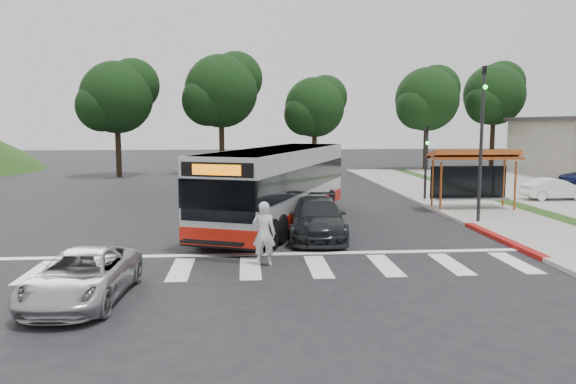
{
  "coord_description": "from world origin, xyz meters",
  "views": [
    {
      "loc": [
        -0.14,
        -20.98,
        4.19
      ],
      "look_at": [
        1.5,
        0.08,
        1.6
      ],
      "focal_mm": 35.0,
      "sensor_mm": 36.0,
      "label": 1
    }
  ],
  "objects": [
    {
      "name": "pedestrian",
      "position": [
        0.41,
        -4.69,
        0.96
      ],
      "size": [
        0.79,
        0.61,
        1.92
      ],
      "primitive_type": "imported",
      "rotation": [
        0.0,
        0.0,
        2.9
      ],
      "color": "silver",
      "rests_on": "ground"
    },
    {
      "name": "transit_bus",
      "position": [
        1.27,
        2.08,
        1.58
      ],
      "size": [
        6.98,
        12.31,
        3.15
      ],
      "primitive_type": null,
      "rotation": [
        0.0,
        0.0,
        -0.38
      ],
      "color": "#B1B4B6",
      "rests_on": "ground"
    },
    {
      "name": "dark_sedan",
      "position": [
        2.5,
        -0.78,
        0.72
      ],
      "size": [
        2.43,
        5.13,
        1.45
      ],
      "primitive_type": "imported",
      "rotation": [
        0.0,
        0.0,
        -0.08
      ],
      "color": "black",
      "rests_on": "ground"
    },
    {
      "name": "curb_east",
      "position": [
        9.0,
        8.0,
        0.07
      ],
      "size": [
        0.3,
        40.0,
        0.15
      ],
      "primitive_type": "cube",
      "color": "#9E9991",
      "rests_on": "ground"
    },
    {
      "name": "silver_suv_south",
      "position": [
        -3.99,
        -7.73,
        0.59
      ],
      "size": [
        2.25,
        4.4,
        1.19
      ],
      "primitive_type": "imported",
      "rotation": [
        0.0,
        0.0,
        -0.07
      ],
      "color": "#A1A3A6",
      "rests_on": "ground"
    },
    {
      "name": "crosswalk_ladder",
      "position": [
        0.0,
        -5.0,
        0.01
      ],
      "size": [
        18.0,
        2.6,
        0.01
      ],
      "primitive_type": "cube",
      "color": "silver",
      "rests_on": "ground"
    },
    {
      "name": "traffic_signal_ne_short",
      "position": [
        9.6,
        8.49,
        2.48
      ],
      "size": [
        0.18,
        0.37,
        4.0
      ],
      "color": "black",
      "rests_on": "ground"
    },
    {
      "name": "sidewalk_east",
      "position": [
        11.0,
        8.0,
        0.06
      ],
      "size": [
        4.0,
        40.0,
        0.12
      ],
      "primitive_type": "cube",
      "color": "gray",
      "rests_on": "ground"
    },
    {
      "name": "tree_north_c",
      "position": [
        -9.92,
        24.06,
        6.29
      ],
      "size": [
        6.16,
        5.74,
        9.3
      ],
      "color": "black",
      "rests_on": "ground"
    },
    {
      "name": "parked_car_1",
      "position": [
        16.56,
        7.84,
        0.67
      ],
      "size": [
        3.52,
        1.32,
        1.15
      ],
      "primitive_type": "imported",
      "rotation": [
        0.0,
        0.0,
        1.6
      ],
      "color": "white",
      "rests_on": "parking_lot"
    },
    {
      "name": "ground",
      "position": [
        0.0,
        0.0,
        0.0
      ],
      "size": [
        140.0,
        140.0,
        0.0
      ],
      "primitive_type": "plane",
      "color": "black",
      "rests_on": "ground"
    },
    {
      "name": "curb_east_red",
      "position": [
        9.0,
        -2.0,
        0.08
      ],
      "size": [
        0.32,
        6.0,
        0.15
      ],
      "primitive_type": "cube",
      "color": "maroon",
      "rests_on": "ground"
    },
    {
      "name": "tree_north_a",
      "position": [
        -1.92,
        26.07,
        6.92
      ],
      "size": [
        6.6,
        6.15,
        10.17
      ],
      "color": "black",
      "rests_on": "ground"
    },
    {
      "name": "bus_shelter",
      "position": [
        10.8,
        5.1,
        2.35
      ],
      "size": [
        4.2,
        1.6,
        2.86
      ],
      "color": "#9A4519",
      "rests_on": "sidewalk_east"
    },
    {
      "name": "traffic_signal_ne_tall",
      "position": [
        9.6,
        1.49,
        3.88
      ],
      "size": [
        0.18,
        0.37,
        6.5
      ],
      "color": "black",
      "rests_on": "ground"
    },
    {
      "name": "tree_ne_b",
      "position": [
        23.08,
        30.06,
        6.92
      ],
      "size": [
        6.16,
        5.74,
        10.02
      ],
      "color": "black",
      "rests_on": "ground"
    },
    {
      "name": "tree_north_b",
      "position": [
        6.07,
        28.06,
        5.66
      ],
      "size": [
        5.72,
        5.33,
        8.43
      ],
      "color": "black",
      "rests_on": "ground"
    },
    {
      "name": "tree_ne_a",
      "position": [
        16.08,
        28.06,
        6.39
      ],
      "size": [
        6.16,
        5.74,
        9.3
      ],
      "color": "black",
      "rests_on": "parking_lot"
    }
  ]
}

